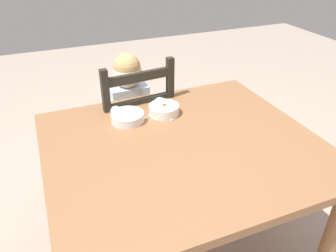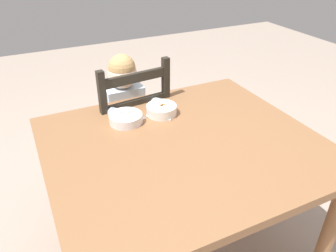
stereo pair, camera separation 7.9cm
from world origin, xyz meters
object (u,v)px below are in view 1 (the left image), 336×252
at_px(dining_chair, 133,132).
at_px(bowl_of_carrots, 164,109).
at_px(spoon, 155,116).
at_px(dining_table, 183,159).
at_px(bowl_of_peas, 128,117).
at_px(child_figure, 131,108).

xyz_separation_m(dining_chair, bowl_of_carrots, (0.09, -0.30, 0.29)).
bearing_deg(spoon, dining_table, -82.91).
relative_size(bowl_of_peas, bowl_of_carrots, 1.06).
relative_size(dining_chair, bowl_of_peas, 5.71).
xyz_separation_m(child_figure, spoon, (0.05, -0.31, 0.09)).
height_order(child_figure, spoon, child_figure).
bearing_deg(bowl_of_carrots, dining_chair, 107.39).
bearing_deg(bowl_of_peas, dining_table, -58.13).
distance_m(child_figure, spoon, 0.32).
bearing_deg(spoon, bowl_of_peas, 174.51).
bearing_deg(child_figure, spoon, -81.55).
xyz_separation_m(bowl_of_peas, bowl_of_carrots, (0.20, -0.00, 0.00)).
relative_size(dining_chair, spoon, 8.37).
height_order(dining_chair, child_figure, child_figure).
height_order(bowl_of_peas, bowl_of_carrots, bowl_of_carrots).
relative_size(bowl_of_peas, spoon, 1.47).
height_order(dining_table, bowl_of_peas, bowl_of_peas).
bearing_deg(dining_chair, dining_table, -82.76).
bearing_deg(bowl_of_carrots, bowl_of_peas, 180.00).
xyz_separation_m(bowl_of_peas, spoon, (0.14, -0.01, -0.02)).
bearing_deg(dining_chair, spoon, -82.64).
bearing_deg(dining_table, child_figure, 97.81).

